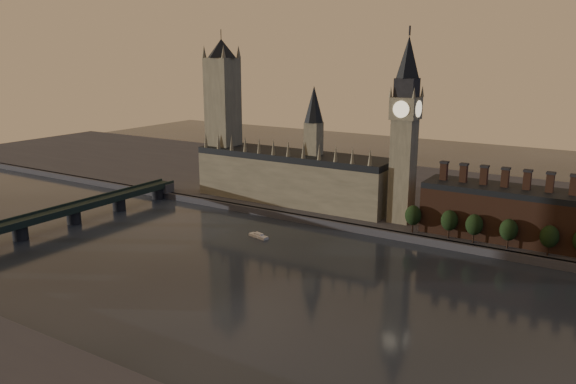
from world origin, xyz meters
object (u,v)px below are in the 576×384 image
at_px(westminster_bridge, 43,220).
at_px(big_ben, 405,129).
at_px(victoria_tower, 223,111).
at_px(river_boat, 259,236).

bearing_deg(westminster_bridge, big_ben, 34.33).
distance_m(victoria_tower, westminster_bridge, 133.21).
height_order(westminster_bridge, river_boat, westminster_bridge).
bearing_deg(westminster_bridge, river_boat, 27.82).
distance_m(victoria_tower, river_boat, 110.67).
bearing_deg(victoria_tower, big_ben, -2.20).
xyz_separation_m(victoria_tower, big_ben, (130.00, -5.00, -2.26)).
bearing_deg(river_boat, big_ben, 57.77).
distance_m(westminster_bridge, river_boat, 120.19).
bearing_deg(big_ben, westminster_bridge, -145.67).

